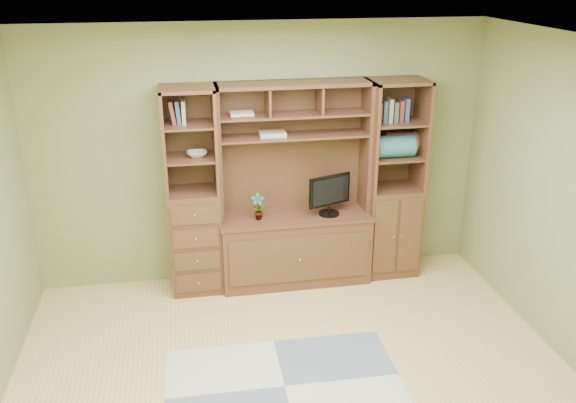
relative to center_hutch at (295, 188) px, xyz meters
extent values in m
cube|color=tan|center=(-0.30, -1.73, -1.02)|extent=(4.60, 4.10, 0.04)
cube|color=white|center=(-0.30, -1.73, 1.58)|extent=(4.60, 4.10, 0.04)
cube|color=olive|center=(-0.30, 0.27, 0.28)|extent=(4.50, 0.04, 2.60)
cube|color=#4F2C1B|center=(0.00, 0.00, 0.00)|extent=(1.54, 0.53, 2.05)
cube|color=#4F2C1B|center=(-1.00, 0.04, 0.00)|extent=(0.50, 0.45, 2.05)
cube|color=#4F2C1B|center=(1.02, 0.04, 0.00)|extent=(0.55, 0.45, 2.05)
cube|color=gray|center=(-0.41, -1.69, -1.02)|extent=(1.87, 1.27, 0.01)
cube|color=black|center=(0.34, -0.03, -0.01)|extent=(0.51, 0.35, 0.57)
imported|color=#B4613D|center=(-0.38, -0.03, -0.16)|extent=(0.14, 0.10, 0.27)
cube|color=#AEA795|center=(-0.21, 0.09, 0.54)|extent=(0.25, 0.18, 0.04)
imported|color=beige|center=(-0.94, 0.04, 0.39)|extent=(0.19, 0.19, 0.05)
cube|color=#285D6A|center=(1.00, -0.01, 0.38)|extent=(0.38, 0.22, 0.22)
cube|color=brown|center=(1.14, 0.12, 0.37)|extent=(0.38, 0.21, 0.21)
camera|label=1|loc=(-1.09, -5.52, 2.08)|focal=38.00mm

